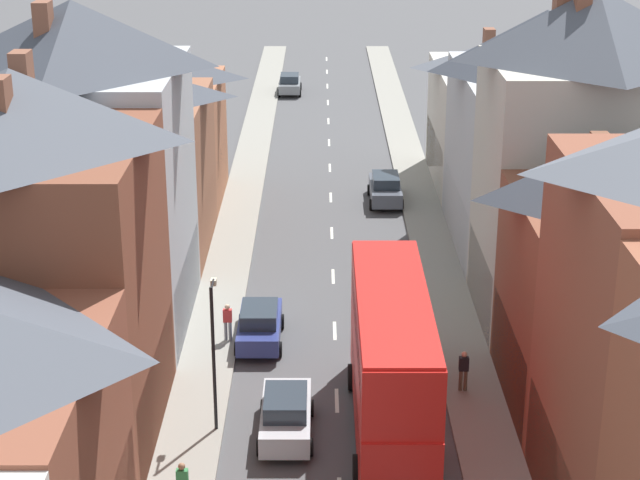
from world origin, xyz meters
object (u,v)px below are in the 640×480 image
Objects in this scene: car_parked_right_a at (284,414)px; car_parked_left_b at (384,188)px; car_near_blue at (288,84)px; pedestrian_mid_right at (462,369)px; double_decker_bus_lead at (389,362)px; car_near_silver at (258,324)px; pedestrian_far_left at (226,320)px; street_lamp at (212,347)px.

car_parked_left_b is (4.90, 25.56, 0.00)m from car_parked_right_a.
car_near_blue is 51.33m from pedestrian_mid_right.
car_parked_right_a is 0.97× the size of car_parked_left_b.
double_decker_bus_lead reaches higher than pedestrian_mid_right.
pedestrian_mid_right is (1.61, -22.55, 0.18)m from car_parked_left_b.
pedestrian_mid_right is (6.51, 3.00, 0.18)m from car_parked_right_a.
pedestrian_far_left is at bearing -176.04° from car_near_silver.
pedestrian_far_left is (-1.30, -0.09, 0.21)m from car_near_silver.
car_near_blue is at bearing 91.39° from car_parked_right_a.
street_lamp reaches higher than pedestrian_far_left.
street_lamp is (-8.96, -2.62, 2.21)m from pedestrian_mid_right.
car_near_silver is 2.65× the size of pedestrian_mid_right.
double_decker_bus_lead reaches higher than car_near_blue.
car_parked_left_b is 22.61m from pedestrian_mid_right.
car_parked_left_b is at bearing 79.15° from car_parked_right_a.
double_decker_bus_lead is at bearing 0.77° from car_parked_right_a.
car_near_blue is 0.97× the size of car_near_silver.
pedestrian_mid_right is at bearing 16.27° from street_lamp.
street_lamp is (-1.15, -53.35, 2.43)m from car_near_blue.
double_decker_bus_lead is at bearing -134.64° from pedestrian_mid_right.
double_decker_bus_lead is 1.96× the size of street_lamp.
car_near_silver is 1.00× the size of car_parked_right_a.
car_parked_left_b is at bearing 71.16° from car_near_silver.
car_parked_right_a is (1.30, -53.73, 0.04)m from car_near_blue.
double_decker_bus_lead is at bearing -92.94° from car_parked_left_b.
car_near_silver is 0.78× the size of street_lamp.
car_parked_right_a is 26.02m from car_parked_left_b.
car_parked_left_b is (6.20, -28.18, 0.04)m from car_near_blue.
car_near_silver is 7.49m from car_parked_right_a.
car_near_silver is (-0.00, -46.35, 0.02)m from car_near_blue.
car_near_silver is 2.65× the size of pedestrian_far_left.
car_near_blue is 0.97× the size of car_parked_right_a.
car_parked_right_a is 2.64× the size of pedestrian_far_left.
street_lamp is at bearing -163.73° from pedestrian_mid_right.
pedestrian_mid_right reaches higher than car_parked_right_a.
double_decker_bus_lead is 2.54× the size of car_parked_right_a.
pedestrian_mid_right is at bearing -29.28° from car_near_silver.
pedestrian_far_left is (-2.60, 7.29, 0.18)m from car_parked_right_a.
car_parked_right_a reaches higher than car_near_silver.
double_decker_bus_lead is 6.71× the size of pedestrian_far_left.
pedestrian_mid_right is at bearing -25.20° from pedestrian_far_left.
pedestrian_mid_right is 1.00× the size of pedestrian_far_left.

